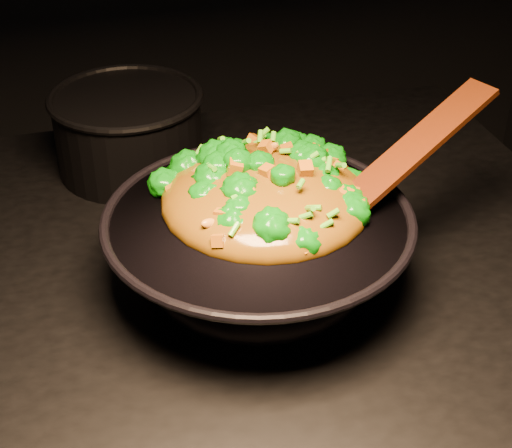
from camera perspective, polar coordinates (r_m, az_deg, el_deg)
name	(u,v)px	position (r m, az deg, el deg)	size (l,w,h in m)	color
wok	(258,253)	(0.95, 0.16, -2.09)	(0.36, 0.36, 0.10)	black
stir_fry	(266,171)	(0.92, 0.72, 3.84)	(0.25, 0.25, 0.09)	#0C7208
spatula	(404,157)	(0.96, 10.69, 4.79)	(0.29, 0.04, 0.01)	#3C1D08
back_pot	(129,132)	(1.20, -9.24, 6.65)	(0.22, 0.22, 0.13)	black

